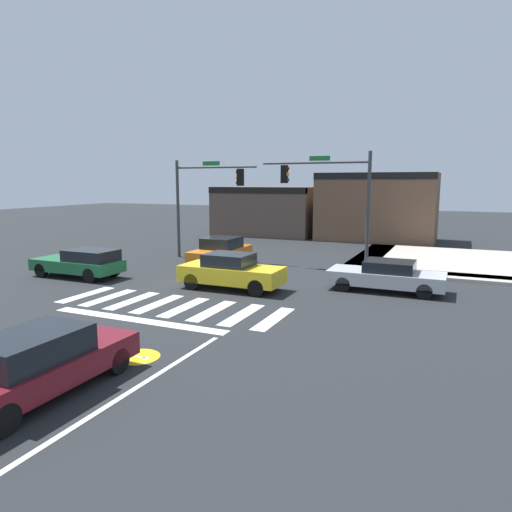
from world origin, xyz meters
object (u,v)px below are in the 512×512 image
object	(u,v)px
traffic_signal_northeast	(330,189)
car_yellow	(231,271)
traffic_signal_northwest	(205,191)
car_orange	(221,252)
car_silver	(387,276)
car_maroon	(38,363)
car_green	(81,263)

from	to	relation	value
traffic_signal_northeast	car_yellow	bearing A→B (deg)	67.36
traffic_signal_northwest	car_orange	bearing A→B (deg)	-41.73
car_silver	car_maroon	bearing A→B (deg)	-112.58
car_orange	traffic_signal_northeast	bearing A→B (deg)	105.45
traffic_signal_northwest	car_yellow	size ratio (longest dim) A/B	1.32
traffic_signal_northwest	car_silver	size ratio (longest dim) A/B	1.23
traffic_signal_northwest	traffic_signal_northeast	size ratio (longest dim) A/B	0.96
car_orange	car_maroon	world-z (taller)	car_orange
traffic_signal_northeast	car_yellow	xyz separation A→B (m)	(-2.58, -6.19, -3.41)
car_maroon	car_green	world-z (taller)	car_maroon
traffic_signal_northwest	car_maroon	world-z (taller)	traffic_signal_northwest
traffic_signal_northeast	car_silver	xyz separation A→B (m)	(3.58, -3.86, -3.52)
car_orange	car_maroon	size ratio (longest dim) A/B	0.93
traffic_signal_northwest	car_green	world-z (taller)	traffic_signal_northwest
traffic_signal_northeast	car_maroon	size ratio (longest dim) A/B	1.34
traffic_signal_northeast	car_maroon	distance (m)	17.30
car_orange	car_maroon	bearing A→B (deg)	13.77
traffic_signal_northwest	car_yellow	world-z (taller)	traffic_signal_northwest
car_orange	car_yellow	size ratio (longest dim) A/B	0.94
traffic_signal_northeast	car_silver	distance (m)	6.33
car_green	car_yellow	bearing A→B (deg)	-174.50
car_silver	car_green	bearing A→B (deg)	-167.54
car_orange	car_silver	bearing A→B (deg)	75.78
traffic_signal_northwest	car_green	distance (m)	8.37
car_orange	car_silver	distance (m)	9.45
traffic_signal_northeast	car_silver	bearing A→B (deg)	132.88
car_maroon	car_green	bearing A→B (deg)	40.56
traffic_signal_northwest	traffic_signal_northeast	bearing A→B (deg)	-1.85
car_maroon	car_silver	bearing A→B (deg)	-22.58
traffic_signal_northeast	car_orange	distance (m)	6.71
traffic_signal_northeast	car_maroon	world-z (taller)	traffic_signal_northeast
car_orange	car_yellow	xyz separation A→B (m)	(2.99, -4.65, -0.01)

